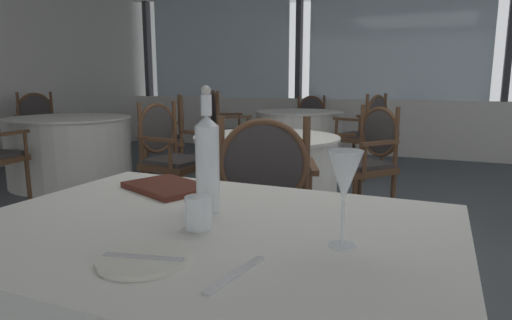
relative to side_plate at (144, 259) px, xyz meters
name	(u,v)px	position (x,y,z in m)	size (l,w,h in m)	color
ground_plane	(315,254)	(-0.14, 1.91, -0.74)	(14.64, 14.64, 0.00)	#4C5156
window_wall_far	(393,81)	(-0.14, 6.14, 0.38)	(9.46, 0.14, 2.82)	silver
side_plate	(144,259)	(0.00, 0.00, 0.00)	(0.20, 0.20, 0.01)	silver
butter_knife	(144,257)	(0.00, 0.00, 0.01)	(0.18, 0.02, 0.00)	silver
dinner_fork	(235,274)	(0.21, 0.02, 0.00)	(0.20, 0.02, 0.00)	silver
water_bottle	(207,161)	(-0.06, 0.38, 0.15)	(0.07, 0.07, 0.37)	white
wine_glass	(344,178)	(0.37, 0.26, 0.16)	(0.08, 0.08, 0.23)	white
water_tumbler	(199,213)	(0.00, 0.23, 0.04)	(0.07, 0.07, 0.09)	white
menu_book	(167,187)	(-0.32, 0.55, 0.01)	(0.30, 0.21, 0.02)	#512319
background_table_0	(299,139)	(-1.16, 4.79, -0.37)	(1.17, 1.17, 0.74)	silver
dining_chair_0_0	(224,124)	(-1.96, 4.17, -0.15)	(0.65, 0.66, 1.01)	brown
dining_chair_0_1	(367,129)	(-0.22, 4.42, -0.16)	(0.60, 0.63, 0.99)	brown
dining_chair_0_2	(310,119)	(-1.31, 5.79, -0.20)	(0.58, 0.53, 0.91)	brown
background_table_1	(266,186)	(-0.57, 2.14, -0.37)	(1.04, 1.04, 0.74)	silver
dining_chair_1_0	(264,194)	(-0.23, 1.25, -0.18)	(0.63, 0.59, 0.96)	brown
dining_chair_1_1	(367,154)	(0.03, 2.87, -0.21)	(0.66, 0.65, 0.93)	brown
dining_chair_1_2	(169,150)	(-1.51, 2.28, -0.18)	(0.53, 0.59, 0.95)	brown
background_table_3	(71,150)	(-3.19, 2.84, -0.37)	(1.34, 1.34, 0.74)	silver
dining_chair_3_0	(39,124)	(-4.19, 3.30, -0.16)	(0.61, 0.64, 0.99)	brown
dining_chair_3_2	(171,131)	(-2.30, 3.48, -0.18)	(0.64, 0.66, 0.97)	brown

